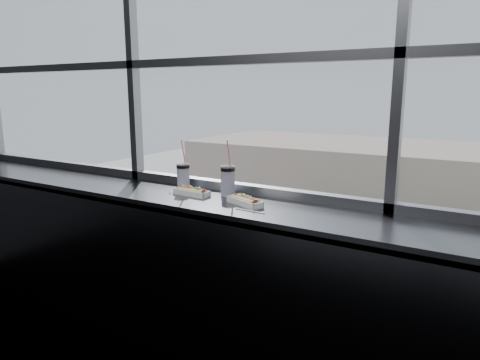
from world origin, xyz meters
The scene contains 22 objects.
wall_back_lower centered at (0.00, 1.50, 0.55)m, with size 6.00×6.00×0.00m, color black.
window_glass centered at (0.00, 1.52, 2.30)m, with size 6.00×6.00×0.00m, color silver.
window_mullions centered at (0.00, 1.50, 2.30)m, with size 6.00×0.08×2.40m, color gray, non-canonical shape.
counter centered at (0.00, 1.23, 1.07)m, with size 6.00×0.55×0.06m, color slate.
counter_fascia centered at (0.00, 0.97, 0.55)m, with size 6.00×0.04×1.04m, color slate.
hotdog_tray_left centered at (-0.25, 1.24, 1.13)m, with size 0.26×0.10×0.06m.
hotdog_tray_right centered at (0.19, 1.20, 1.13)m, with size 0.28×0.18×0.07m.
soda_cup_left centered at (-0.40, 1.34, 1.21)m, with size 0.10×0.10×0.36m.
soda_cup_right centered at (-0.04, 1.36, 1.21)m, with size 0.11×0.11×0.39m.
loose_straw centered at (0.29, 1.09, 1.10)m, with size 0.01×0.01×0.20m, color white.
wrapper centered at (-0.39, 1.23, 1.11)m, with size 0.10×0.07×0.03m, color silver.
plaza_ground centered at (0.00, 45.00, -11.00)m, with size 120.00×120.00×0.00m, color #BBB9B6.
street_asphalt centered at (0.00, 21.50, -10.97)m, with size 80.00×10.00×0.06m, color black.
far_sidewalk centered at (0.00, 29.50, -10.98)m, with size 80.00×6.00×0.04m, color #BBB9B6.
far_building centered at (0.00, 39.50, -7.00)m, with size 50.00×14.00×8.00m, color #B49D8D.
car_near_a centered at (-15.34, 17.50, -9.91)m, with size 6.17×2.57×2.06m, color silver.
car_near_b centered at (-7.78, 17.50, -9.91)m, with size 6.16×2.57×2.05m, color black.
car_far_a centered at (-8.27, 25.50, -9.91)m, with size 6.19×2.58×2.06m, color black.
pedestrian_b centered at (-2.34, 28.50, -10.03)m, with size 0.83×0.62×1.86m, color #66605B.
pedestrian_a centered at (-6.06, 30.10, -9.88)m, with size 0.96×0.72×2.16m, color #66605B.
tree_left centered at (-7.78, 29.50, -7.98)m, with size 2.85×2.85×4.46m.
tree_center centered at (-0.28, 29.50, -7.65)m, with size 3.16×3.16×4.94m.
Camera 1 is at (1.49, -1.03, 1.79)m, focal length 32.00 mm.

